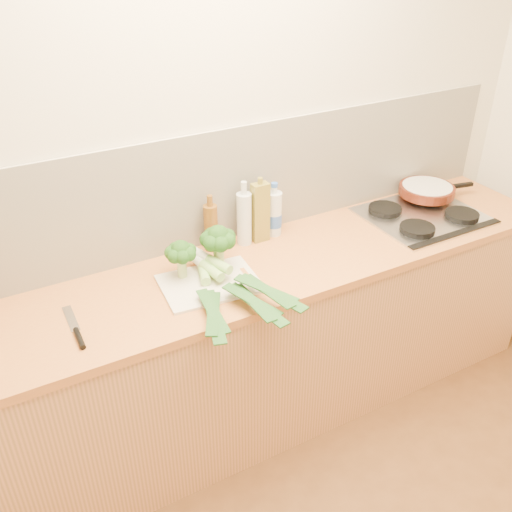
{
  "coord_description": "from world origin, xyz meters",
  "views": [
    {
      "loc": [
        -1.0,
        -0.67,
        2.25
      ],
      "look_at": [
        -0.02,
        1.1,
        1.02
      ],
      "focal_mm": 40.0,
      "sensor_mm": 36.0,
      "label": 1
    }
  ],
  "objects": [
    {
      "name": "gas_hob",
      "position": [
        1.02,
        1.2,
        0.91
      ],
      "size": [
        0.58,
        0.5,
        0.04
      ],
      "color": "silver",
      "rests_on": "counter"
    },
    {
      "name": "glass_bottle",
      "position": [
        0.09,
        1.41,
        1.03
      ],
      "size": [
        0.07,
        0.07,
        0.31
      ],
      "color": "silver",
      "rests_on": "counter"
    },
    {
      "name": "amber_bottle",
      "position": [
        -0.07,
        1.43,
        1.02
      ],
      "size": [
        0.06,
        0.06,
        0.27
      ],
      "color": "brown",
      "rests_on": "counter"
    },
    {
      "name": "leek_back",
      "position": [
        -0.12,
        1.11,
        0.97
      ],
      "size": [
        0.24,
        0.62,
        0.04
      ],
      "rotation": [
        0.0,
        0.0,
        0.3
      ],
      "color": "white",
      "rests_on": "chopping_board"
    },
    {
      "name": "broccoli_left",
      "position": [
        -0.29,
        1.26,
        1.03
      ],
      "size": [
        0.13,
        0.14,
        0.17
      ],
      "color": "#A6C070",
      "rests_on": "chopping_board"
    },
    {
      "name": "chopping_board",
      "position": [
        -0.2,
        1.16,
        0.91
      ],
      "size": [
        0.43,
        0.33,
        0.01
      ],
      "primitive_type": "cube",
      "rotation": [
        0.0,
        0.0,
        -0.08
      ],
      "color": "beige",
      "rests_on": "counter"
    },
    {
      "name": "oil_tin",
      "position": [
        0.17,
        1.4,
        1.05
      ],
      "size": [
        0.08,
        0.05,
        0.32
      ],
      "color": "olive",
      "rests_on": "counter"
    },
    {
      "name": "chefs_knife",
      "position": [
        -0.77,
        1.1,
        0.91
      ],
      "size": [
        0.04,
        0.29,
        0.02
      ],
      "rotation": [
        0.0,
        0.0,
        -0.02
      ],
      "color": "silver",
      "rests_on": "counter"
    },
    {
      "name": "leek_front",
      "position": [
        -0.23,
        1.13,
        0.94
      ],
      "size": [
        0.25,
        0.63,
        0.04
      ],
      "rotation": [
        0.0,
        0.0,
        -0.3
      ],
      "color": "white",
      "rests_on": "chopping_board"
    },
    {
      "name": "leek_mid",
      "position": [
        -0.17,
        1.1,
        0.95
      ],
      "size": [
        0.16,
        0.65,
        0.04
      ],
      "rotation": [
        0.0,
        0.0,
        0.16
      ],
      "color": "white",
      "rests_on": "chopping_board"
    },
    {
      "name": "room_shell",
      "position": [
        0.0,
        1.49,
        1.17
      ],
      "size": [
        3.5,
        3.5,
        3.5
      ],
      "color": "beige",
      "rests_on": "ground"
    },
    {
      "name": "skillet",
      "position": [
        1.17,
        1.34,
        0.96
      ],
      "size": [
        0.43,
        0.29,
        0.05
      ],
      "rotation": [
        0.0,
        0.0,
        -0.21
      ],
      "color": "#521B0D",
      "rests_on": "gas_hob"
    },
    {
      "name": "water_bottle",
      "position": [
        0.26,
        1.42,
        1.0
      ],
      "size": [
        0.08,
        0.08,
        0.25
      ],
      "color": "silver",
      "rests_on": "counter"
    },
    {
      "name": "counter",
      "position": [
        0.0,
        1.2,
        0.45
      ],
      "size": [
        3.2,
        0.62,
        0.9
      ],
      "color": "tan",
      "rests_on": "ground"
    },
    {
      "name": "broccoli_right",
      "position": [
        -0.12,
        1.25,
        1.05
      ],
      "size": [
        0.16,
        0.16,
        0.2
      ],
      "color": "#A6C070",
      "rests_on": "chopping_board"
    }
  ]
}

